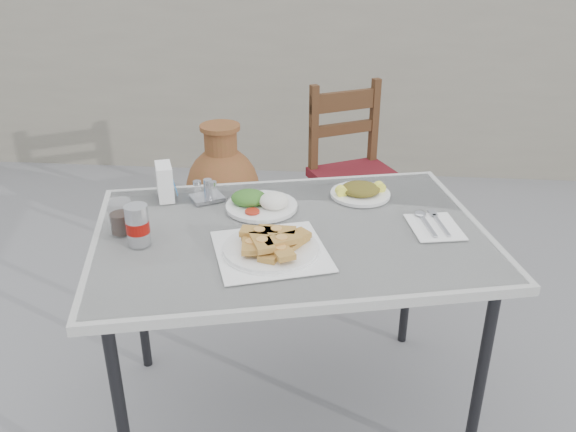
# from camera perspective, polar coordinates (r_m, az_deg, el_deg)

# --- Properties ---
(ground) EXTENTS (80.00, 80.00, 0.00)m
(ground) POSITION_cam_1_polar(r_m,az_deg,el_deg) (2.28, -1.84, -18.88)
(ground) COLOR slate
(ground) RESTS_ON ground
(cafe_table) EXTENTS (1.37, 1.08, 0.74)m
(cafe_table) POSITION_cam_1_polar(r_m,az_deg,el_deg) (1.91, 0.28, -2.68)
(cafe_table) COLOR black
(cafe_table) RESTS_ON ground
(pide_plate) EXTENTS (0.40, 0.40, 0.06)m
(pide_plate) POSITION_cam_1_polar(r_m,az_deg,el_deg) (1.76, -1.63, -2.50)
(pide_plate) COLOR white
(pide_plate) RESTS_ON cafe_table
(salad_rice_plate) EXTENTS (0.24, 0.24, 0.06)m
(salad_rice_plate) POSITION_cam_1_polar(r_m,az_deg,el_deg) (2.02, -2.58, 1.31)
(salad_rice_plate) COLOR white
(salad_rice_plate) RESTS_ON cafe_table
(salad_chopped_plate) EXTENTS (0.21, 0.21, 0.04)m
(salad_chopped_plate) POSITION_cam_1_polar(r_m,az_deg,el_deg) (2.13, 6.79, 2.34)
(salad_chopped_plate) COLOR white
(salad_chopped_plate) RESTS_ON cafe_table
(soda_can) EXTENTS (0.07, 0.07, 0.12)m
(soda_can) POSITION_cam_1_polar(r_m,az_deg,el_deg) (1.84, -13.90, -0.83)
(soda_can) COLOR silver
(soda_can) RESTS_ON cafe_table
(cola_glass) EXTENTS (0.07, 0.07, 0.10)m
(cola_glass) POSITION_cam_1_polar(r_m,az_deg,el_deg) (1.93, -15.37, -0.24)
(cola_glass) COLOR white
(cola_glass) RESTS_ON cafe_table
(napkin_holder) EXTENTS (0.09, 0.11, 0.12)m
(napkin_holder) POSITION_cam_1_polar(r_m,az_deg,el_deg) (2.12, -11.45, 3.15)
(napkin_holder) COLOR white
(napkin_holder) RESTS_ON cafe_table
(condiment_caddy) EXTENTS (0.13, 0.13, 0.08)m
(condiment_caddy) POSITION_cam_1_polar(r_m,az_deg,el_deg) (2.10, -7.63, 2.15)
(condiment_caddy) COLOR silver
(condiment_caddy) RESTS_ON cafe_table
(cutlery_napkin) EXTENTS (0.18, 0.22, 0.01)m
(cutlery_napkin) POSITION_cam_1_polar(r_m,az_deg,el_deg) (1.97, 13.35, -0.75)
(cutlery_napkin) COLOR white
(cutlery_napkin) RESTS_ON cafe_table
(chair) EXTENTS (0.53, 0.53, 0.89)m
(chair) POSITION_cam_1_polar(r_m,az_deg,el_deg) (3.05, 6.26, 3.95)
(chair) COLOR black
(chair) RESTS_ON ground
(terracotta_urn) EXTENTS (0.39, 0.39, 0.68)m
(terracotta_urn) POSITION_cam_1_polar(r_m,az_deg,el_deg) (3.20, -6.08, 2.22)
(terracotta_urn) COLOR brown
(terracotta_urn) RESTS_ON ground
(back_wall) EXTENTS (6.00, 0.25, 1.20)m
(back_wall) POSITION_cam_1_polar(r_m,az_deg,el_deg) (4.22, 2.12, 12.35)
(back_wall) COLOR gray
(back_wall) RESTS_ON ground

